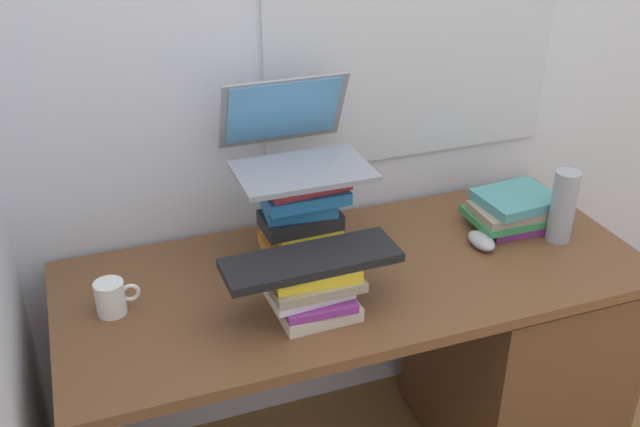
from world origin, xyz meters
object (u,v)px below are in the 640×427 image
Objects in this scene: water_bottle at (563,206)px; book_stack_tall at (302,216)px; computer_mouse at (481,240)px; laptop at (294,145)px; mug at (111,298)px; desk at (480,344)px; book_stack_keyboard_riser at (312,288)px; keyboard at (311,260)px; book_stack_side at (513,210)px.

book_stack_tall is at bearing 168.71° from water_bottle.
water_bottle is (0.72, -0.14, -0.03)m from book_stack_tall.
computer_mouse is (0.49, -0.10, -0.12)m from book_stack_tall.
laptop is 3.16× the size of mug.
book_stack_tall reaches higher than desk.
water_bottle is at bearing -11.29° from book_stack_tall.
laptop is at bearing 159.77° from desk.
book_stack_keyboard_riser is at bearing -173.66° from water_bottle.
desk is 14.40× the size of mug.
keyboard is (-0.00, 0.00, 0.08)m from book_stack_keyboard_riser.
computer_mouse is at bearing -11.56° from book_stack_tall.
book_stack_tall is 0.52m from mug.
book_stack_keyboard_riser reaches higher than book_stack_side.
book_stack_keyboard_riser is 0.38m from laptop.
computer_mouse reaches higher than desk.
computer_mouse is at bearing 13.28° from book_stack_keyboard_riser.
desk is at bearing 9.94° from book_stack_keyboard_riser.
book_stack_keyboard_riser is 0.90× the size of book_stack_side.
book_stack_tall is 2.50× the size of computer_mouse.
keyboard is at bearing -166.92° from computer_mouse.
book_stack_keyboard_riser is at bearing -164.24° from book_stack_side.
book_stack_side is at bearing 14.30° from keyboard.
book_stack_side is 0.69m from laptop.
book_stack_tall is 1.03× the size of book_stack_side.
laptop reaches higher than computer_mouse.
book_stack_side is (0.12, 0.09, 0.38)m from desk.
book_stack_keyboard_riser is 0.48m from mug.
laptop is 1.62× the size of water_bottle.
computer_mouse is at bearing -1.63° from mug.
water_bottle reaches higher than computer_mouse.
book_stack_keyboard_riser is (-0.56, -0.10, 0.39)m from desk.
laptop reaches higher than mug.
desk is 0.70m from book_stack_tall.
book_stack_tall is 0.24m from book_stack_keyboard_riser.
desk is 0.48m from water_bottle.
desk is 4.55× the size of laptop.
keyboard is at bearing -170.25° from desk.
keyboard is (-0.69, -0.19, 0.09)m from book_stack_side.
laptop is at bearing 88.66° from book_stack_tall.
book_stack_keyboard_riser is 1.08× the size of water_bottle.
water_bottle reaches higher than desk.
computer_mouse is 1.00m from mug.
book_stack_tall is 0.51m from computer_mouse.
keyboard is 3.92× the size of mug.
laptop is (0.05, 0.29, 0.25)m from book_stack_keyboard_riser.
book_stack_keyboard_riser reaches higher than desk.
water_bottle is (1.22, -0.07, 0.06)m from mug.
book_stack_tall is (-0.51, 0.13, 0.46)m from desk.
book_stack_side is 0.72m from keyboard.
mug is at bearing -171.93° from book_stack_tall.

